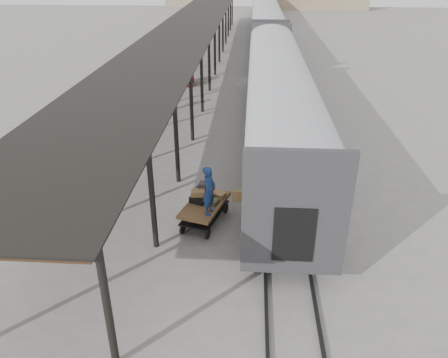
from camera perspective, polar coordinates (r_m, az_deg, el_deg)
name	(u,v)px	position (r m, az deg, el deg)	size (l,w,h in m)	color
ground	(201,217)	(17.27, -3.09, -5.00)	(160.00, 160.00, 0.00)	slate
train	(267,25)	(48.75, 5.57, 19.42)	(3.45, 76.01, 4.01)	silver
canopy	(191,24)	(39.21, -4.27, 19.53)	(4.90, 64.30, 4.15)	#422B19
rails	(265,50)	(49.37, 5.44, 16.43)	(1.54, 150.00, 0.12)	black
baggage_cart	(205,208)	(16.59, -2.53, -3.83)	(1.88, 2.66, 0.86)	brown
suitcase_stack	(205,194)	(16.73, -2.46, -1.93)	(1.41, 1.21, 0.60)	#353537
luggage_tug	(186,76)	(35.56, -4.98, 13.23)	(1.06, 1.67, 1.45)	maroon
porter	(209,190)	(15.44, -1.94, -1.51)	(0.67, 0.44, 1.84)	navy
pedestrian	(173,96)	(29.55, -6.64, 10.66)	(1.02, 0.42, 1.74)	black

